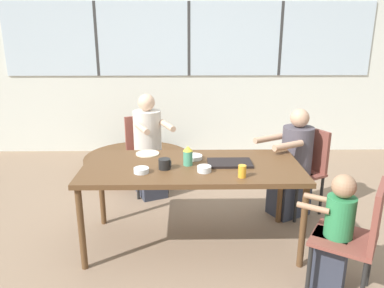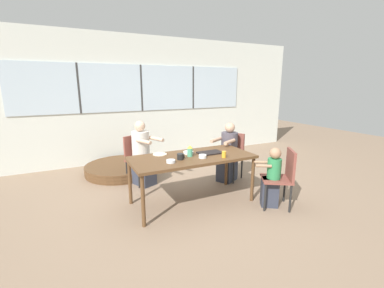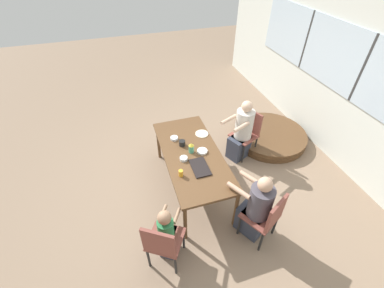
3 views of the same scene
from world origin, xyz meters
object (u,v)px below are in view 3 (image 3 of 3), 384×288
Objects in this scene: person_man_blue_shirt at (242,133)px; folded_table_stack at (269,136)px; bowl_fruit at (202,151)px; juice_glass at (181,173)px; chair_for_toddler at (162,242)px; sippy_cup at (192,148)px; chair_for_man_blue_shirt at (248,130)px; bowl_cereal at (174,138)px; coffee_mug at (182,143)px; person_toddler at (167,234)px; person_woman_green_shirt at (256,209)px; bowl_white_shallow at (184,159)px; chair_for_woman_green_shirt at (267,216)px.

folded_table_stack is (-0.23, 0.77, -0.42)m from person_man_blue_shirt.
juice_glass is at bearing -49.85° from bowl_fruit.
folded_table_stack is at bearing 117.01° from juice_glass.
chair_for_toddler is 1.40m from bowl_fruit.
person_man_blue_shirt reaches higher than sippy_cup.
chair_for_man_blue_shirt is 0.76m from folded_table_stack.
bowl_cereal is 0.52m from bowl_fruit.
bowl_fruit reaches higher than folded_table_stack.
chair_for_man_blue_shirt is 1.34m from coffee_mug.
chair_for_toddler is 1.48m from coffee_mug.
person_man_blue_shirt is 1.29× the size of person_toddler.
folded_table_stack is at bearing 98.48° from bowl_cereal.
person_woman_green_shirt is 1.58m from bowl_cereal.
sippy_cup is (-1.00, 0.62, 0.39)m from person_toddler.
person_man_blue_shirt reaches higher than bowl_white_shallow.
chair_for_man_blue_shirt is 7.69× the size of bowl_white_shallow.
chair_for_toddler reaches higher than bowl_white_shallow.
chair_for_toddler is at bearing 156.19° from person_woman_green_shirt.
juice_glass is at bearing -17.39° from coffee_mug.
person_man_blue_shirt is 9.59× the size of bowl_cereal.
chair_for_toddler is at bearing -28.47° from bowl_white_shallow.
bowl_fruit is 1.91m from folded_table_stack.
coffee_mug reaches higher than bowl_white_shallow.
bowl_white_shallow is 0.49m from bowl_cereal.
chair_for_woman_green_shirt is at bearing 36.25° from bowl_white_shallow.
person_woman_green_shirt is 2.15m from folded_table_stack.
chair_for_woman_green_shirt is 1.00× the size of chair_for_man_blue_shirt.
person_man_blue_shirt is at bearing 46.80° from chair_for_woman_green_shirt.
coffee_mug is (-1.19, 0.53, 0.35)m from person_toddler.
chair_for_woman_green_shirt is at bearing 30.42° from chair_for_toddler.
bowl_white_shallow is (0.55, -1.19, 0.23)m from person_man_blue_shirt.
chair_for_toddler is 5.63× the size of bowl_fruit.
person_man_blue_shirt is (0.07, -0.15, 0.01)m from chair_for_man_blue_shirt.
juice_glass is at bearing -34.06° from sippy_cup.
bowl_fruit is (-1.09, 0.85, 0.23)m from chair_for_toddler.
person_toddler reaches higher than chair_for_toddler.
chair_for_man_blue_shirt reaches higher than folded_table_stack.
person_toddler is at bearing -18.24° from bowl_cereal.
person_toddler reaches higher than bowl_cereal.
person_man_blue_shirt reaches higher than chair_for_toddler.
chair_for_woman_green_shirt is 1.36m from sippy_cup.
person_woman_green_shirt is 1.21m from sippy_cup.
person_woman_green_shirt is (-0.15, -0.08, -0.02)m from chair_for_woman_green_shirt.
person_woman_green_shirt is 7.09× the size of bowl_fruit.
chair_for_woman_green_shirt reaches higher than coffee_mug.
bowl_cereal is at bearing -142.23° from bowl_fruit.
person_man_blue_shirt is at bearing 73.09° from person_toddler.
chair_for_woman_green_shirt is 0.97× the size of person_toddler.
chair_for_woman_green_shirt is 1.75m from bowl_cereal.
chair_for_man_blue_shirt is 0.16m from person_man_blue_shirt.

